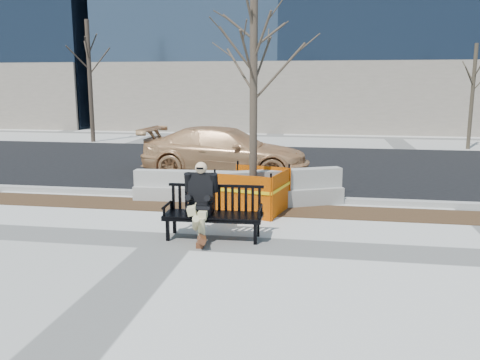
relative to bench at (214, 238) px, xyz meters
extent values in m
plane|color=beige|center=(-0.74, -0.28, 0.00)|extent=(120.00, 120.00, 0.00)
cube|color=#47301C|center=(-0.74, 2.32, 0.00)|extent=(40.00, 1.20, 0.02)
cube|color=black|center=(-0.74, 8.52, 0.00)|extent=(60.00, 10.40, 0.01)
cube|color=#9E9B93|center=(-0.74, 3.27, 0.06)|extent=(60.00, 0.25, 0.12)
imported|color=tan|center=(-1.02, 6.37, 0.00)|extent=(5.31, 2.45, 1.50)
camera|label=1|loc=(1.99, -8.84, 2.87)|focal=37.82mm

